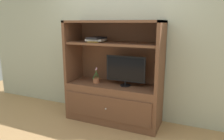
{
  "coord_description": "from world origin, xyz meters",
  "views": [
    {
      "loc": [
        1.33,
        -2.68,
        1.64
      ],
      "look_at": [
        0.0,
        0.35,
        0.9
      ],
      "focal_mm": 33.77,
      "sensor_mm": 36.0,
      "label": 1
    }
  ],
  "objects_px": {
    "potted_plant": "(96,80)",
    "magazine_stack": "(96,39)",
    "tv_monitor": "(125,70)",
    "media_console": "(113,91)"
  },
  "relations": [
    {
      "from": "magazine_stack",
      "to": "tv_monitor",
      "type": "bearing_deg",
      "value": -0.55
    },
    {
      "from": "tv_monitor",
      "to": "magazine_stack",
      "type": "bearing_deg",
      "value": 179.45
    },
    {
      "from": "potted_plant",
      "to": "tv_monitor",
      "type": "bearing_deg",
      "value": 3.12
    },
    {
      "from": "media_console",
      "to": "tv_monitor",
      "type": "distance_m",
      "value": 0.45
    },
    {
      "from": "tv_monitor",
      "to": "magazine_stack",
      "type": "height_order",
      "value": "magazine_stack"
    },
    {
      "from": "media_console",
      "to": "tv_monitor",
      "type": "bearing_deg",
      "value": -4.78
    },
    {
      "from": "tv_monitor",
      "to": "magazine_stack",
      "type": "distance_m",
      "value": 0.69
    },
    {
      "from": "potted_plant",
      "to": "magazine_stack",
      "type": "height_order",
      "value": "magazine_stack"
    },
    {
      "from": "tv_monitor",
      "to": "magazine_stack",
      "type": "xyz_separation_m",
      "value": [
        -0.52,
        0.0,
        0.46
      ]
    },
    {
      "from": "tv_monitor",
      "to": "media_console",
      "type": "bearing_deg",
      "value": 175.22
    }
  ]
}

